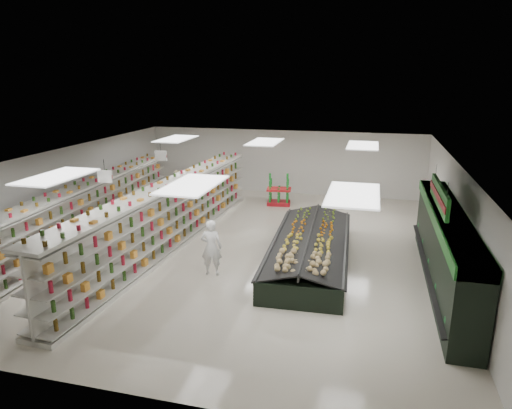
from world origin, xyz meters
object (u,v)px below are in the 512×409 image
(produce_island, at_px, (310,247))
(soda_endcap, at_px, (279,191))
(shopper_main, at_px, (211,247))
(shopper_background, at_px, (179,188))
(gondola_center, at_px, (169,218))
(gondola_left, at_px, (93,211))

(produce_island, xyz_separation_m, soda_endcap, (-2.32, 6.32, 0.23))
(soda_endcap, distance_m, shopper_main, 8.12)
(produce_island, height_order, shopper_main, shopper_main)
(shopper_main, relative_size, shopper_background, 1.05)
(gondola_center, height_order, produce_island, gondola_center)
(gondola_left, distance_m, produce_island, 8.30)
(gondola_left, distance_m, shopper_background, 4.83)
(produce_island, bearing_deg, soda_endcap, 110.15)
(produce_island, relative_size, shopper_main, 3.96)
(gondola_center, xyz_separation_m, shopper_main, (2.22, -1.88, -0.18))
(soda_endcap, xyz_separation_m, shopper_main, (-0.42, -8.10, 0.18))
(gondola_center, height_order, shopper_background, gondola_center)
(gondola_center, xyz_separation_m, shopper_background, (-1.86, 5.03, -0.22))
(produce_island, bearing_deg, gondola_left, 176.40)
(gondola_center, xyz_separation_m, produce_island, (4.96, -0.10, -0.58))
(produce_island, height_order, shopper_background, shopper_background)
(shopper_main, bearing_deg, soda_endcap, -99.69)
(gondola_center, bearing_deg, produce_island, 1.68)
(gondola_left, bearing_deg, shopper_background, 69.70)
(gondola_left, bearing_deg, soda_endcap, 41.44)
(gondola_left, relative_size, shopper_background, 7.27)
(gondola_left, relative_size, soda_endcap, 8.46)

